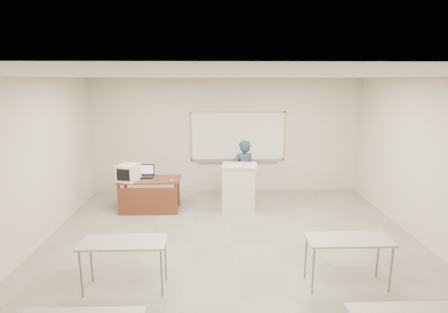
{
  "coord_description": "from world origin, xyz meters",
  "views": [
    {
      "loc": [
        -0.31,
        -5.06,
        2.95
      ],
      "look_at": [
        -0.11,
        2.2,
        1.35
      ],
      "focal_mm": 28.0,
      "sensor_mm": 36.0,
      "label": 1
    }
  ],
  "objects_px": {
    "keyboard": "(233,165)",
    "presenter": "(243,172)",
    "laptop": "(146,174)",
    "instructor_desk": "(149,189)",
    "mouse": "(172,180)",
    "crt_monitor": "(129,172)",
    "podium": "(239,188)",
    "whiteboard": "(238,137)"
  },
  "relations": [
    {
      "from": "keyboard",
      "to": "presenter",
      "type": "relative_size",
      "value": 0.26
    },
    {
      "from": "laptop",
      "to": "presenter",
      "type": "distance_m",
      "value": 2.29
    },
    {
      "from": "laptop",
      "to": "instructor_desk",
      "type": "bearing_deg",
      "value": -71.44
    },
    {
      "from": "mouse",
      "to": "laptop",
      "type": "bearing_deg",
      "value": 132.27
    },
    {
      "from": "instructor_desk",
      "to": "crt_monitor",
      "type": "distance_m",
      "value": 0.58
    },
    {
      "from": "keyboard",
      "to": "presenter",
      "type": "xyz_separation_m",
      "value": [
        0.28,
        0.63,
        -0.32
      ]
    },
    {
      "from": "crt_monitor",
      "to": "keyboard",
      "type": "height_order",
      "value": "crt_monitor"
    },
    {
      "from": "podium",
      "to": "mouse",
      "type": "height_order",
      "value": "podium"
    },
    {
      "from": "podium",
      "to": "keyboard",
      "type": "distance_m",
      "value": 0.59
    },
    {
      "from": "mouse",
      "to": "keyboard",
      "type": "xyz_separation_m",
      "value": [
        1.36,
        -0.0,
        0.33
      ]
    },
    {
      "from": "instructor_desk",
      "to": "crt_monitor",
      "type": "bearing_deg",
      "value": -177.97
    },
    {
      "from": "keyboard",
      "to": "instructor_desk",
      "type": "bearing_deg",
      "value": -170.0
    },
    {
      "from": "mouse",
      "to": "presenter",
      "type": "distance_m",
      "value": 1.76
    },
    {
      "from": "whiteboard",
      "to": "laptop",
      "type": "distance_m",
      "value": 2.6
    },
    {
      "from": "whiteboard",
      "to": "crt_monitor",
      "type": "relative_size",
      "value": 5.44
    },
    {
      "from": "podium",
      "to": "crt_monitor",
      "type": "height_order",
      "value": "crt_monitor"
    },
    {
      "from": "crt_monitor",
      "to": "mouse",
      "type": "distance_m",
      "value": 0.97
    },
    {
      "from": "crt_monitor",
      "to": "laptop",
      "type": "xyz_separation_m",
      "value": [
        0.32,
        0.28,
        -0.12
      ]
    },
    {
      "from": "whiteboard",
      "to": "mouse",
      "type": "distance_m",
      "value": 2.33
    },
    {
      "from": "crt_monitor",
      "to": "podium",
      "type": "bearing_deg",
      "value": 17.02
    },
    {
      "from": "presenter",
      "to": "crt_monitor",
      "type": "bearing_deg",
      "value": -7.63
    },
    {
      "from": "crt_monitor",
      "to": "laptop",
      "type": "distance_m",
      "value": 0.45
    },
    {
      "from": "mouse",
      "to": "keyboard",
      "type": "distance_m",
      "value": 1.4
    },
    {
      "from": "laptop",
      "to": "presenter",
      "type": "relative_size",
      "value": 0.24
    },
    {
      "from": "instructor_desk",
      "to": "laptop",
      "type": "xyz_separation_m",
      "value": [
        -0.1,
        0.27,
        0.28
      ]
    },
    {
      "from": "podium",
      "to": "presenter",
      "type": "xyz_separation_m",
      "value": [
        0.13,
        0.51,
        0.23
      ]
    },
    {
      "from": "laptop",
      "to": "mouse",
      "type": "xyz_separation_m",
      "value": [
        0.63,
        -0.36,
        -0.04
      ]
    },
    {
      "from": "crt_monitor",
      "to": "laptop",
      "type": "height_order",
      "value": "crt_monitor"
    },
    {
      "from": "whiteboard",
      "to": "crt_monitor",
      "type": "height_order",
      "value": "whiteboard"
    },
    {
      "from": "keyboard",
      "to": "podium",
      "type": "bearing_deg",
      "value": 51.4
    },
    {
      "from": "crt_monitor",
      "to": "instructor_desk",
      "type": "bearing_deg",
      "value": 17.88
    },
    {
      "from": "whiteboard",
      "to": "keyboard",
      "type": "xyz_separation_m",
      "value": [
        -0.21,
        -1.57,
        -0.38
      ]
    },
    {
      "from": "whiteboard",
      "to": "presenter",
      "type": "distance_m",
      "value": 1.17
    },
    {
      "from": "mouse",
      "to": "keyboard",
      "type": "relative_size",
      "value": 0.23
    },
    {
      "from": "whiteboard",
      "to": "mouse",
      "type": "height_order",
      "value": "whiteboard"
    },
    {
      "from": "instructor_desk",
      "to": "podium",
      "type": "xyz_separation_m",
      "value": [
        2.04,
        0.03,
        0.01
      ]
    },
    {
      "from": "whiteboard",
      "to": "podium",
      "type": "bearing_deg",
      "value": -92.33
    },
    {
      "from": "whiteboard",
      "to": "instructor_desk",
      "type": "distance_m",
      "value": 2.74
    },
    {
      "from": "podium",
      "to": "mouse",
      "type": "relative_size",
      "value": 11.63
    },
    {
      "from": "whiteboard",
      "to": "presenter",
      "type": "xyz_separation_m",
      "value": [
        0.07,
        -0.93,
        -0.7
      ]
    },
    {
      "from": "podium",
      "to": "laptop",
      "type": "relative_size",
      "value": 2.98
    },
    {
      "from": "laptop",
      "to": "mouse",
      "type": "relative_size",
      "value": 3.9
    }
  ]
}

